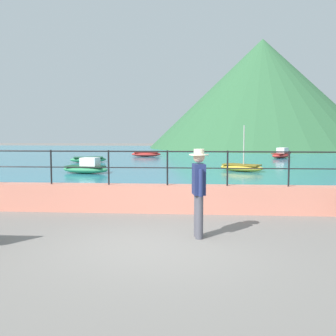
{
  "coord_description": "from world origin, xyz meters",
  "views": [
    {
      "loc": [
        0.83,
        -7.34,
        2.11
      ],
      "look_at": [
        -0.02,
        3.7,
        1.1
      ],
      "focal_mm": 44.21,
      "sensor_mm": 36.0,
      "label": 1
    }
  ],
  "objects_px": {
    "boat_0": "(242,167)",
    "boat_3": "(88,159)",
    "boat_2": "(86,168)",
    "boat_5": "(146,154)",
    "person_walking": "(199,188)",
    "boat_1": "(281,154)"
  },
  "relations": [
    {
      "from": "boat_1",
      "to": "boat_2",
      "type": "height_order",
      "value": "same"
    },
    {
      "from": "boat_0",
      "to": "boat_3",
      "type": "bearing_deg",
      "value": 151.04
    },
    {
      "from": "boat_2",
      "to": "boat_3",
      "type": "bearing_deg",
      "value": 104.47
    },
    {
      "from": "boat_2",
      "to": "boat_3",
      "type": "relative_size",
      "value": 0.98
    },
    {
      "from": "boat_5",
      "to": "person_walking",
      "type": "bearing_deg",
      "value": -80.2
    },
    {
      "from": "boat_3",
      "to": "boat_5",
      "type": "relative_size",
      "value": 1.06
    },
    {
      "from": "boat_5",
      "to": "boat_3",
      "type": "bearing_deg",
      "value": -114.89
    },
    {
      "from": "person_walking",
      "to": "boat_1",
      "type": "xyz_separation_m",
      "value": [
        6.14,
        23.56,
        -0.65
      ]
    },
    {
      "from": "boat_0",
      "to": "boat_1",
      "type": "xyz_separation_m",
      "value": [
        4.01,
        10.66,
        0.06
      ]
    },
    {
      "from": "boat_0",
      "to": "boat_2",
      "type": "relative_size",
      "value": 1.0
    },
    {
      "from": "boat_5",
      "to": "boat_1",
      "type": "bearing_deg",
      "value": -4.32
    },
    {
      "from": "boat_3",
      "to": "boat_0",
      "type": "bearing_deg",
      "value": -28.96
    },
    {
      "from": "boat_5",
      "to": "boat_2",
      "type": "bearing_deg",
      "value": -95.3
    },
    {
      "from": "person_walking",
      "to": "boat_2",
      "type": "bearing_deg",
      "value": 115.49
    },
    {
      "from": "boat_0",
      "to": "boat_1",
      "type": "distance_m",
      "value": 11.39
    },
    {
      "from": "boat_2",
      "to": "boat_3",
      "type": "distance_m",
      "value": 6.9
    },
    {
      "from": "person_walking",
      "to": "boat_2",
      "type": "relative_size",
      "value": 0.72
    },
    {
      "from": "boat_0",
      "to": "boat_5",
      "type": "xyz_separation_m",
      "value": [
        -6.33,
        11.44,
        -0.01
      ]
    },
    {
      "from": "person_walking",
      "to": "boat_5",
      "type": "bearing_deg",
      "value": 99.8
    },
    {
      "from": "boat_0",
      "to": "boat_3",
      "type": "distance_m",
      "value": 10.59
    },
    {
      "from": "person_walking",
      "to": "boat_2",
      "type": "xyz_separation_m",
      "value": [
        -5.41,
        11.35,
        -0.65
      ]
    },
    {
      "from": "person_walking",
      "to": "boat_0",
      "type": "height_order",
      "value": "boat_0"
    }
  ]
}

